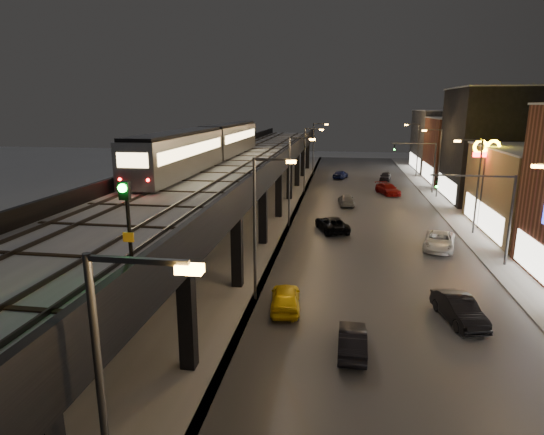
{
  "coord_description": "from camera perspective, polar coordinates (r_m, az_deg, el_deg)",
  "views": [
    {
      "loc": [
        4.44,
        -13.19,
        11.95
      ],
      "look_at": [
        0.12,
        14.62,
        5.0
      ],
      "focal_mm": 30.0,
      "sensor_mm": 36.0,
      "label": 1
    }
  ],
  "objects": [
    {
      "name": "road_surface",
      "position": [
        49.74,
        12.09,
        -0.31
      ],
      "size": [
        17.0,
        120.0,
        0.06
      ],
      "primitive_type": "cube",
      "color": "#46474D",
      "rests_on": "ground"
    },
    {
      "name": "sidewalk_right",
      "position": [
        51.33,
        23.3,
        -0.67
      ],
      "size": [
        4.0,
        120.0,
        0.14
      ],
      "primitive_type": "cube",
      "color": "#9FA1A8",
      "rests_on": "ground"
    },
    {
      "name": "under_viaduct_pavement",
      "position": [
        50.73,
        -3.3,
        0.26
      ],
      "size": [
        11.0,
        120.0,
        0.06
      ],
      "primitive_type": "cube",
      "color": "#9FA1A8",
      "rests_on": "ground"
    },
    {
      "name": "elevated_viaduct",
      "position": [
        46.66,
        -4.21,
        6.03
      ],
      "size": [
        9.0,
        100.0,
        6.3
      ],
      "color": "black",
      "rests_on": "ground"
    },
    {
      "name": "viaduct_trackbed",
      "position": [
        46.69,
        -4.2,
        6.99
      ],
      "size": [
        8.4,
        100.0,
        0.32
      ],
      "color": "#B2B7C1",
      "rests_on": "elevated_viaduct"
    },
    {
      "name": "viaduct_parapet_streetside",
      "position": [
        45.89,
        1.16,
        7.49
      ],
      "size": [
        0.3,
        100.0,
        1.1
      ],
      "primitive_type": "cube",
      "color": "black",
      "rests_on": "elevated_viaduct"
    },
    {
      "name": "viaduct_parapet_far",
      "position": [
        47.83,
        -9.32,
        7.57
      ],
      "size": [
        0.3,
        100.0,
        1.1
      ],
      "primitive_type": "cube",
      "color": "black",
      "rests_on": "elevated_viaduct"
    },
    {
      "name": "building_d",
      "position": [
        64.43,
        26.75,
        8.07
      ],
      "size": [
        12.2,
        13.2,
        14.16
      ],
      "color": "black",
      "rests_on": "ground"
    },
    {
      "name": "building_e",
      "position": [
        78.0,
        23.53,
        7.68
      ],
      "size": [
        12.2,
        12.2,
        10.16
      ],
      "color": "brown",
      "rests_on": "ground"
    },
    {
      "name": "building_f",
      "position": [
        91.53,
        21.41,
        8.94
      ],
      "size": [
        12.2,
        16.2,
        11.16
      ],
      "color": "#3E3E40",
      "rests_on": "ground"
    },
    {
      "name": "streetlight_left_0",
      "position": [
        11.66,
        -19.21,
        -22.18
      ],
      "size": [
        2.57,
        0.28,
        9.0
      ],
      "color": "#38383A",
      "rests_on": "ground"
    },
    {
      "name": "streetlight_left_1",
      "position": [
        27.48,
        -1.65,
        -0.28
      ],
      "size": [
        2.57,
        0.28,
        9.0
      ],
      "color": "#38383A",
      "rests_on": "ground"
    },
    {
      "name": "streetlight_left_2",
      "position": [
        44.97,
        2.53,
        5.27
      ],
      "size": [
        2.57,
        0.28,
        9.0
      ],
      "color": "#38383A",
      "rests_on": "ground"
    },
    {
      "name": "streetlight_right_2",
      "position": [
        46.36,
        24.16,
        4.33
      ],
      "size": [
        2.56,
        0.28,
        9.0
      ],
      "color": "#38383A",
      "rests_on": "ground"
    },
    {
      "name": "streetlight_left_3",
      "position": [
        62.74,
        4.37,
        7.69
      ],
      "size": [
        2.57,
        0.28,
        9.0
      ],
      "color": "#38383A",
      "rests_on": "ground"
    },
    {
      "name": "streetlight_right_3",
      "position": [
        63.75,
        20.04,
        7.0
      ],
      "size": [
        2.56,
        0.28,
        9.0
      ],
      "color": "#38383A",
      "rests_on": "ground"
    },
    {
      "name": "streetlight_left_4",
      "position": [
        80.62,
        5.4,
        9.04
      ],
      "size": [
        2.57,
        0.28,
        9.0
      ],
      "color": "#38383A",
      "rests_on": "ground"
    },
    {
      "name": "streetlight_right_4",
      "position": [
        81.41,
        17.68,
        8.5
      ],
      "size": [
        2.56,
        0.28,
        9.0
      ],
      "color": "#38383A",
      "rests_on": "ground"
    },
    {
      "name": "traffic_light_rig_a",
      "position": [
        37.73,
        26.21,
        1.04
      ],
      "size": [
        6.1,
        0.34,
        7.0
      ],
      "color": "#38383A",
      "rests_on": "ground"
    },
    {
      "name": "traffic_light_rig_b",
      "position": [
        66.6,
        18.75,
        6.72
      ],
      "size": [
        6.1,
        0.34,
        7.0
      ],
      "color": "#38383A",
      "rests_on": "ground"
    },
    {
      "name": "subway_train",
      "position": [
        45.35,
        -7.88,
        9.1
      ],
      "size": [
        2.79,
        33.53,
        3.33
      ],
      "color": "gray",
      "rests_on": "viaduct_trackbed"
    },
    {
      "name": "rail_signal",
      "position": [
        14.72,
        -17.8,
        0.88
      ],
      "size": [
        0.36,
        0.43,
        3.09
      ],
      "color": "black",
      "rests_on": "viaduct_trackbed"
    },
    {
      "name": "car_taxi",
      "position": [
        27.59,
        1.7,
        -10.14
      ],
      "size": [
        2.17,
        4.43,
        1.45
      ],
      "primitive_type": "imported",
      "rotation": [
        0.0,
        0.0,
        3.25
      ],
      "color": "yellow",
      "rests_on": "ground"
    },
    {
      "name": "car_near_white",
      "position": [
        23.58,
        10.04,
        -15.03
      ],
      "size": [
        1.39,
        3.91,
        1.28
      ],
      "primitive_type": "imported",
      "rotation": [
        0.0,
        0.0,
        3.13
      ],
      "color": "black",
      "rests_on": "ground"
    },
    {
      "name": "car_mid_silver",
      "position": [
        44.55,
        7.53,
        -0.86
      ],
      "size": [
        3.85,
        5.62,
        1.43
      ],
      "primitive_type": "imported",
      "rotation": [
        0.0,
        0.0,
        3.46
      ],
      "color": "black",
      "rests_on": "ground"
    },
    {
      "name": "car_mid_dark",
      "position": [
        56.35,
        9.31,
        2.12
      ],
      "size": [
        2.21,
        4.6,
        1.29
      ],
      "primitive_type": "imported",
      "rotation": [
        0.0,
        0.0,
        3.23
      ],
      "color": "gray",
      "rests_on": "ground"
    },
    {
      "name": "car_far_white",
      "position": [
        77.21,
        8.59,
        5.34
      ],
      "size": [
        2.82,
        4.4,
        1.39
      ],
      "primitive_type": "imported",
      "rotation": [
        0.0,
        0.0,
        2.83
      ],
      "color": "#0E164D",
      "rests_on": "ground"
    },
    {
      "name": "car_onc_silver",
      "position": [
        28.18,
        22.41,
        -10.69
      ],
      "size": [
        2.53,
        4.72,
        1.48
      ],
      "primitive_type": "imported",
      "rotation": [
        0.0,
        0.0,
        0.23
      ],
      "color": "black",
      "rests_on": "ground"
    },
    {
      "name": "car_onc_dark",
      "position": [
        41.18,
        20.27,
        -2.86
      ],
      "size": [
        3.49,
        5.5,
        1.41
      ],
      "primitive_type": "imported",
      "rotation": [
        0.0,
        0.0,
        -0.24
      ],
      "color": "white",
      "rests_on": "ground"
    },
    {
      "name": "car_onc_white",
      "position": [
        64.54,
        14.33,
        3.43
      ],
      "size": [
        3.65,
        5.44,
        1.46
      ],
      "primitive_type": "imported",
      "rotation": [
        0.0,
        0.0,
        0.35
      ],
      "color": "maroon",
      "rests_on": "ground"
    },
    {
      "name": "car_onc_red",
      "position": [
        76.61,
        14.03,
        5.0
      ],
      "size": [
        2.28,
        4.2,
        1.36
      ],
      "primitive_type": "imported",
      "rotation": [
        0.0,
        0.0,
        -0.18
      ],
      "color": "black",
      "rests_on": "ground"
    },
    {
      "name": "sign_mcdonalds",
      "position": [
        48.39,
        25.23,
        6.71
      ],
      "size": [
        2.63,
        0.59,
        8.84
      ],
      "color": "#38383A",
      "rests_on": "ground"
    }
  ]
}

